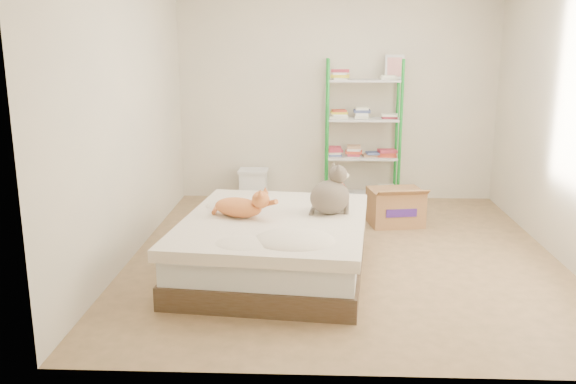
# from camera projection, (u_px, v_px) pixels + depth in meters

# --- Properties ---
(room) EXTENTS (3.81, 4.21, 2.61)m
(room) POSITION_uv_depth(u_px,v_px,m) (346.00, 111.00, 5.25)
(room) COLOR #A48157
(room) RESTS_ON ground
(bed) EXTENTS (1.66, 1.99, 0.47)m
(bed) POSITION_uv_depth(u_px,v_px,m) (275.00, 245.00, 5.07)
(bed) COLOR #4C3E2E
(bed) RESTS_ON ground
(orange_cat) EXTENTS (0.57, 0.44, 0.20)m
(orange_cat) POSITION_uv_depth(u_px,v_px,m) (238.00, 205.00, 5.03)
(orange_cat) COLOR #D97449
(orange_cat) RESTS_ON bed
(grey_cat) EXTENTS (0.46, 0.42, 0.42)m
(grey_cat) POSITION_uv_depth(u_px,v_px,m) (330.00, 190.00, 5.09)
(grey_cat) COLOR brown
(grey_cat) RESTS_ON bed
(shelf_unit) EXTENTS (0.90, 0.36, 1.74)m
(shelf_unit) POSITION_uv_depth(u_px,v_px,m) (363.00, 135.00, 7.18)
(shelf_unit) COLOR green
(shelf_unit) RESTS_ON ground
(cardboard_box) EXTENTS (0.60, 0.60, 0.44)m
(cardboard_box) POSITION_uv_depth(u_px,v_px,m) (395.00, 207.00, 6.43)
(cardboard_box) COLOR #AC8048
(cardboard_box) RESTS_ON ground
(white_bin) EXTENTS (0.35, 0.31, 0.40)m
(white_bin) POSITION_uv_depth(u_px,v_px,m) (253.00, 185.00, 7.35)
(white_bin) COLOR white
(white_bin) RESTS_ON ground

